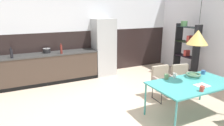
{
  "coord_description": "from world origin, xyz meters",
  "views": [
    {
      "loc": [
        -2.03,
        -3.12,
        2.17
      ],
      "look_at": [
        -0.11,
        0.83,
        0.97
      ],
      "focal_mm": 31.51,
      "sensor_mm": 36.0,
      "label": 1
    }
  ],
  "objects_px": {
    "armchair_by_stool": "(182,76)",
    "mug_short_terracotta": "(202,89)",
    "fruit_bowl": "(193,75)",
    "mug_tall_blue": "(175,75)",
    "mug_dark_espresso": "(203,72)",
    "mug_white_ceramic": "(167,77)",
    "bottle_vinegar_dark": "(61,49)",
    "open_book": "(202,86)",
    "open_shelf_unit": "(186,49)",
    "armchair_corner_seat": "(163,79)",
    "pendant_lamp_over_table_near": "(198,37)",
    "dining_table": "(192,85)",
    "cooking_pot": "(47,51)",
    "bottle_oil_tall": "(11,53)",
    "refrigerator_column": "(104,47)"
  },
  "relations": [
    {
      "from": "armchair_by_stool",
      "to": "bottle_vinegar_dark",
      "type": "height_order",
      "value": "bottle_vinegar_dark"
    },
    {
      "from": "open_book",
      "to": "bottle_vinegar_dark",
      "type": "height_order",
      "value": "bottle_vinegar_dark"
    },
    {
      "from": "armchair_by_stool",
      "to": "mug_short_terracotta",
      "type": "distance_m",
      "value": 1.54
    },
    {
      "from": "armchair_by_stool",
      "to": "bottle_oil_tall",
      "type": "bearing_deg",
      "value": -20.94
    },
    {
      "from": "fruit_bowl",
      "to": "mug_white_ceramic",
      "type": "relative_size",
      "value": 2.37
    },
    {
      "from": "bottle_vinegar_dark",
      "to": "open_book",
      "type": "bearing_deg",
      "value": -59.22
    },
    {
      "from": "mug_dark_espresso",
      "to": "mug_short_terracotta",
      "type": "xyz_separation_m",
      "value": [
        -0.84,
        -0.68,
        0.0
      ]
    },
    {
      "from": "fruit_bowl",
      "to": "mug_tall_blue",
      "type": "xyz_separation_m",
      "value": [
        -0.38,
        0.16,
        -0.0
      ]
    },
    {
      "from": "bottle_oil_tall",
      "to": "mug_tall_blue",
      "type": "bearing_deg",
      "value": -40.89
    },
    {
      "from": "open_book",
      "to": "pendant_lamp_over_table_near",
      "type": "xyz_separation_m",
      "value": [
        -0.03,
        0.21,
        0.91
      ]
    },
    {
      "from": "armchair_by_stool",
      "to": "mug_short_terracotta",
      "type": "bearing_deg",
      "value": 66.19
    },
    {
      "from": "mug_dark_espresso",
      "to": "pendant_lamp_over_table_near",
      "type": "relative_size",
      "value": 0.09
    },
    {
      "from": "open_shelf_unit",
      "to": "armchair_by_stool",
      "type": "bearing_deg",
      "value": -48.47
    },
    {
      "from": "bottle_vinegar_dark",
      "to": "cooking_pot",
      "type": "bearing_deg",
      "value": 143.35
    },
    {
      "from": "armchair_corner_seat",
      "to": "armchair_by_stool",
      "type": "xyz_separation_m",
      "value": [
        0.6,
        -0.04,
        -0.01
      ]
    },
    {
      "from": "fruit_bowl",
      "to": "mug_short_terracotta",
      "type": "xyz_separation_m",
      "value": [
        -0.48,
        -0.63,
        -0.0
      ]
    },
    {
      "from": "bottle_vinegar_dark",
      "to": "armchair_by_stool",
      "type": "bearing_deg",
      "value": -41.1
    },
    {
      "from": "mug_white_ceramic",
      "to": "bottle_oil_tall",
      "type": "xyz_separation_m",
      "value": [
        -2.95,
        2.74,
        0.24
      ]
    },
    {
      "from": "armchair_corner_seat",
      "to": "pendant_lamp_over_table_near",
      "type": "relative_size",
      "value": 0.59
    },
    {
      "from": "dining_table",
      "to": "armchair_by_stool",
      "type": "relative_size",
      "value": 2.19
    },
    {
      "from": "armchair_by_stool",
      "to": "mug_white_ceramic",
      "type": "bearing_deg",
      "value": 35.98
    },
    {
      "from": "refrigerator_column",
      "to": "dining_table",
      "type": "height_order",
      "value": "refrigerator_column"
    },
    {
      "from": "dining_table",
      "to": "mug_short_terracotta",
      "type": "xyz_separation_m",
      "value": [
        -0.2,
        -0.38,
        0.09
      ]
    },
    {
      "from": "dining_table",
      "to": "fruit_bowl",
      "type": "relative_size",
      "value": 5.35
    },
    {
      "from": "bottle_oil_tall",
      "to": "pendant_lamp_over_table_near",
      "type": "relative_size",
      "value": 0.22
    },
    {
      "from": "mug_tall_blue",
      "to": "pendant_lamp_over_table_near",
      "type": "xyz_separation_m",
      "value": [
        0.11,
        -0.4,
        0.87
      ]
    },
    {
      "from": "mug_tall_blue",
      "to": "dining_table",
      "type": "bearing_deg",
      "value": -75.05
    },
    {
      "from": "pendant_lamp_over_table_near",
      "to": "fruit_bowl",
      "type": "bearing_deg",
      "value": 41.05
    },
    {
      "from": "armchair_corner_seat",
      "to": "open_book",
      "type": "bearing_deg",
      "value": 93.49
    },
    {
      "from": "dining_table",
      "to": "mug_short_terracotta",
      "type": "bearing_deg",
      "value": -117.41
    },
    {
      "from": "armchair_corner_seat",
      "to": "pendant_lamp_over_table_near",
      "type": "xyz_separation_m",
      "value": [
        -0.02,
        -0.92,
        1.14
      ]
    },
    {
      "from": "armchair_corner_seat",
      "to": "mug_tall_blue",
      "type": "xyz_separation_m",
      "value": [
        -0.13,
        -0.53,
        0.27
      ]
    },
    {
      "from": "mug_short_terracotta",
      "to": "mug_dark_espresso",
      "type": "bearing_deg",
      "value": 38.78
    },
    {
      "from": "refrigerator_column",
      "to": "armchair_by_stool",
      "type": "xyz_separation_m",
      "value": [
        1.12,
        -2.46,
        -0.42
      ]
    },
    {
      "from": "open_book",
      "to": "mug_tall_blue",
      "type": "xyz_separation_m",
      "value": [
        -0.14,
        0.6,
        0.04
      ]
    },
    {
      "from": "mug_short_terracotta",
      "to": "mug_tall_blue",
      "type": "xyz_separation_m",
      "value": [
        0.09,
        0.79,
        0.0
      ]
    },
    {
      "from": "open_book",
      "to": "open_shelf_unit",
      "type": "height_order",
      "value": "open_shelf_unit"
    },
    {
      "from": "open_book",
      "to": "dining_table",
      "type": "bearing_deg",
      "value": 98.84
    },
    {
      "from": "refrigerator_column",
      "to": "open_book",
      "type": "relative_size",
      "value": 7.28
    },
    {
      "from": "fruit_bowl",
      "to": "mug_white_ceramic",
      "type": "bearing_deg",
      "value": 165.55
    },
    {
      "from": "armchair_corner_seat",
      "to": "pendant_lamp_over_table_near",
      "type": "distance_m",
      "value": 1.46
    },
    {
      "from": "armchair_corner_seat",
      "to": "open_book",
      "type": "height_order",
      "value": "armchair_corner_seat"
    },
    {
      "from": "open_book",
      "to": "bottle_vinegar_dark",
      "type": "xyz_separation_m",
      "value": [
        -1.99,
        3.34,
        0.29
      ]
    },
    {
      "from": "open_book",
      "to": "mug_dark_espresso",
      "type": "relative_size",
      "value": 1.98
    },
    {
      "from": "mug_white_ceramic",
      "to": "bottle_oil_tall",
      "type": "height_order",
      "value": "bottle_oil_tall"
    },
    {
      "from": "fruit_bowl",
      "to": "mug_tall_blue",
      "type": "distance_m",
      "value": 0.42
    },
    {
      "from": "fruit_bowl",
      "to": "open_book",
      "type": "xyz_separation_m",
      "value": [
        -0.25,
        -0.45,
        -0.05
      ]
    },
    {
      "from": "dining_table",
      "to": "armchair_corner_seat",
      "type": "bearing_deg",
      "value": 88.5
    },
    {
      "from": "cooking_pot",
      "to": "open_shelf_unit",
      "type": "relative_size",
      "value": 0.12
    },
    {
      "from": "dining_table",
      "to": "mug_white_ceramic",
      "type": "relative_size",
      "value": 12.7
    }
  ]
}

